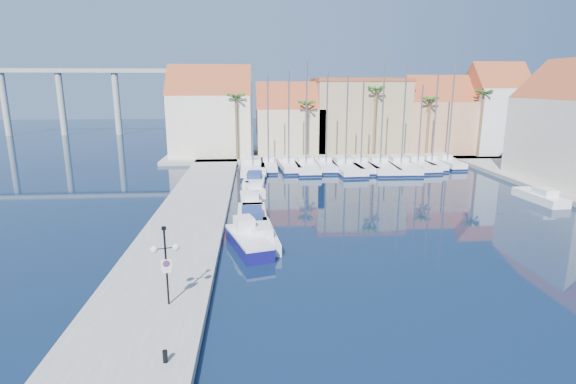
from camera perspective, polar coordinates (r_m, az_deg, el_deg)
The scene contains 35 objects.
ground at distance 25.42m, azimuth 4.22°, elevation -12.29°, with size 260.00×260.00×0.00m, color black.
quay_west at distance 38.10m, azimuth -12.39°, elevation -3.29°, with size 6.00×77.00×0.50m, color gray.
shore_north at distance 72.72m, azimuth 6.48°, elevation 4.87°, with size 54.00×16.00×0.50m, color gray.
lamp_post at distance 22.49m, azimuth -15.29°, elevation -7.58°, with size 1.34×0.60×4.02m.
bollard at distance 19.18m, azimuth -15.33°, elevation -19.49°, with size 0.20×0.20×0.50m, color black.
fishing_boat at distance 31.14m, azimuth -5.10°, elevation -6.04°, with size 3.42×6.01×2.00m.
motorboat_west_0 at distance 32.48m, azimuth -3.61°, elevation -5.46°, with size 2.81×6.87×1.40m.
motorboat_west_1 at distance 36.67m, azimuth -4.60°, elevation -3.25°, with size 2.46×7.31×1.40m.
motorboat_west_2 at distance 42.14m, azimuth -4.73°, elevation -1.03°, with size 2.19×5.75×1.40m.
motorboat_west_3 at distance 46.69m, azimuth -4.24°, elevation 0.41°, with size 2.19×5.38×1.40m.
motorboat_west_4 at distance 51.71m, azimuth -4.24°, elevation 1.70°, with size 2.75×7.22×1.40m.
motorboat_east_1 at distance 49.79m, azimuth 29.41°, elevation -0.49°, with size 2.36×6.10×1.40m.
sailboat_0 at distance 58.84m, azimuth -4.48°, elevation 3.18°, with size 3.21×11.75×11.25m.
sailboat_1 at distance 60.11m, azimuth -2.51°, elevation 3.49°, with size 2.19×8.19×12.21m.
sailboat_2 at distance 60.03m, azimuth 0.02°, elevation 3.48°, with size 2.97×9.00×12.76m.
sailboat_3 at distance 59.84m, azimuth 2.23°, elevation 3.42°, with size 2.86×10.69×13.85m.
sailboat_4 at distance 60.66m, azimuth 4.77°, elevation 3.54°, with size 2.52×8.91×12.80m.
sailboat_5 at distance 59.97m, azimuth 7.14°, elevation 3.31°, with size 3.78×12.14×12.11m.
sailboat_6 at distance 60.87m, azimuth 9.06°, elevation 3.41°, with size 3.23×10.22×11.56m.
sailboat_7 at distance 61.30m, azimuth 11.46°, elevation 3.39°, with size 3.54×11.96×14.28m.
sailboat_8 at distance 61.94m, azimuth 14.00°, elevation 3.36°, with size 3.87×11.79×13.62m.
sailboat_9 at distance 63.62m, azimuth 15.93°, elevation 3.48°, with size 3.45×10.51×11.03m.
sailboat_10 at distance 64.61m, azimuth 17.65°, elevation 3.57°, with size 2.69×8.38×12.70m.
sailboat_11 at distance 66.10m, azimuth 19.38°, elevation 3.69°, with size 2.59×8.35×14.85m.
building_0 at distance 70.07m, azimuth -9.74°, elevation 9.60°, with size 12.30×9.00×13.50m.
building_1 at distance 70.08m, azimuth 0.23°, elevation 8.78°, with size 10.30×8.00×11.00m.
building_2 at distance 72.70m, azimuth 8.97°, elevation 9.55°, with size 14.20×10.20×11.50m.
building_3 at distance 75.43m, azimuth 18.15°, elevation 8.89°, with size 10.30×8.00×12.00m.
building_4 at distance 78.33m, azimuth 24.67°, elevation 9.30°, with size 8.30×8.00×14.00m.
palm_0 at distance 64.70m, azimuth -6.63°, elevation 11.66°, with size 2.60×2.60×10.15m.
palm_1 at distance 65.13m, azimuth 2.38°, elevation 10.92°, with size 2.60×2.60×9.15m.
palm_2 at distance 66.97m, azimuth 11.13°, elevation 12.36°, with size 2.60×2.60×11.15m.
palm_3 at distance 69.53m, azimuth 17.56°, elevation 10.87°, with size 2.60×2.60×9.65m.
palm_4 at distance 72.83m, azimuth 23.58°, elevation 11.22°, with size 2.60×2.60×10.65m.
viaduct at distance 110.50m, azimuth -23.62°, elevation 11.98°, with size 48.00×2.20×14.45m.
Camera 1 is at (-3.55, -22.63, 11.04)m, focal length 28.00 mm.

